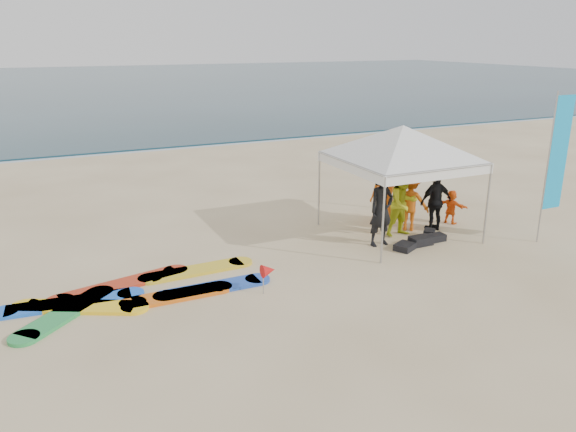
% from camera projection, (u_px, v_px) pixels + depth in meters
% --- Properties ---
extents(ground, '(120.00, 120.00, 0.00)m').
position_uv_depth(ground, '(327.00, 317.00, 10.54)').
color(ground, beige).
rests_on(ground, ground).
extents(ocean, '(160.00, 84.00, 0.08)m').
position_uv_depth(ocean, '(68.00, 85.00, 62.38)').
color(ocean, '#0C2633').
rests_on(ocean, ground).
extents(shoreline_foam, '(160.00, 1.20, 0.01)m').
position_uv_depth(shoreline_foam, '(140.00, 150.00, 26.27)').
color(shoreline_foam, silver).
rests_on(shoreline_foam, ground).
extents(person_black_a, '(0.71, 0.49, 1.86)m').
position_uv_depth(person_black_a, '(381.00, 210.00, 13.97)').
color(person_black_a, black).
rests_on(person_black_a, ground).
extents(person_yellow, '(0.88, 0.70, 1.76)m').
position_uv_depth(person_yellow, '(403.00, 203.00, 14.67)').
color(person_yellow, '#B3BD1A').
rests_on(person_yellow, ground).
extents(person_orange_a, '(1.17, 1.08, 1.58)m').
position_uv_depth(person_orange_a, '(410.00, 202.00, 15.13)').
color(person_orange_a, '#C95711').
rests_on(person_orange_a, ground).
extents(person_black_b, '(0.97, 0.44, 1.62)m').
position_uv_depth(person_black_b, '(436.00, 201.00, 15.10)').
color(person_black_b, black).
rests_on(person_black_b, ground).
extents(person_orange_b, '(0.95, 0.71, 1.74)m').
position_uv_depth(person_orange_b, '(386.00, 191.00, 15.89)').
color(person_orange_b, orange).
rests_on(person_orange_b, ground).
extents(person_seated, '(0.61, 0.94, 0.97)m').
position_uv_depth(person_seated, '(451.00, 207.00, 15.76)').
color(person_seated, orange).
rests_on(person_seated, ground).
extents(canopy_tent, '(4.40, 4.40, 3.32)m').
position_uv_depth(canopy_tent, '(403.00, 126.00, 14.18)').
color(canopy_tent, '#A5A5A8').
rests_on(canopy_tent, ground).
extents(feather_flag, '(0.64, 0.04, 3.82)m').
position_uv_depth(feather_flag, '(557.00, 155.00, 13.89)').
color(feather_flag, '#A5A5A8').
rests_on(feather_flag, ground).
extents(marker_pennant, '(0.28, 0.28, 0.64)m').
position_uv_depth(marker_pennant, '(268.00, 271.00, 11.41)').
color(marker_pennant, '#A5A5A8').
rests_on(marker_pennant, ground).
extents(gear_pile, '(1.69, 1.02, 0.22)m').
position_uv_depth(gear_pile, '(421.00, 240.00, 14.27)').
color(gear_pile, black).
rests_on(gear_pile, ground).
extents(surfboard_spread, '(4.98, 2.28, 0.07)m').
position_uv_depth(surfboard_spread, '(132.00, 294.00, 11.45)').
color(surfboard_spread, yellow).
rests_on(surfboard_spread, ground).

